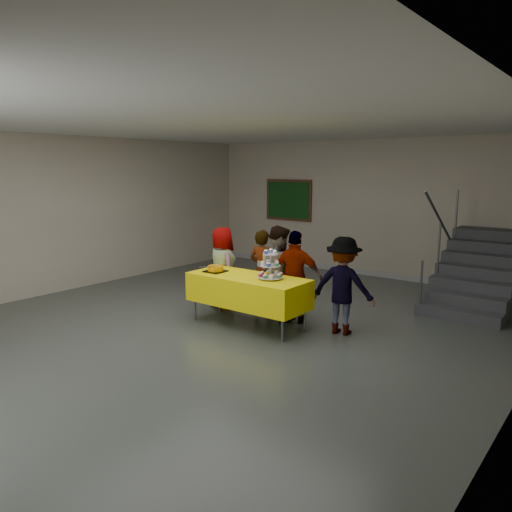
{
  "coord_description": "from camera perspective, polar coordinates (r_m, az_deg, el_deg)",
  "views": [
    {
      "loc": [
        4.81,
        -5.22,
        2.38
      ],
      "look_at": [
        0.23,
        0.72,
        1.05
      ],
      "focal_mm": 35.0,
      "sensor_mm": 36.0,
      "label": 1
    }
  ],
  "objects": [
    {
      "name": "bear_cake",
      "position": [
        7.84,
        -4.65,
        -1.39
      ],
      "size": [
        0.32,
        0.36,
        0.12
      ],
      "color": "black",
      "rests_on": "bake_table"
    },
    {
      "name": "room_shell",
      "position": [
        7.12,
        -4.92,
        8.01
      ],
      "size": [
        10.0,
        10.04,
        3.02
      ],
      "color": "#4C514C",
      "rests_on": "ground"
    },
    {
      "name": "schoolchild_c",
      "position": [
        7.92,
        2.61,
        -1.86
      ],
      "size": [
        0.85,
        0.74,
        1.49
      ],
      "primitive_type": "imported",
      "rotation": [
        0.0,
        0.0,
        2.86
      ],
      "color": "slate",
      "rests_on": "ground"
    },
    {
      "name": "schoolchild_a",
      "position": [
        8.53,
        -3.88,
        -1.35
      ],
      "size": [
        0.8,
        0.68,
        1.4
      ],
      "primitive_type": "imported",
      "rotation": [
        0.0,
        0.0,
        2.73
      ],
      "color": "slate",
      "rests_on": "ground"
    },
    {
      "name": "schoolchild_b",
      "position": [
        8.32,
        0.77,
        -1.69
      ],
      "size": [
        0.51,
        0.34,
        1.37
      ],
      "primitive_type": "imported",
      "rotation": [
        0.0,
        0.0,
        3.17
      ],
      "color": "slate",
      "rests_on": "ground"
    },
    {
      "name": "cupcake_stand",
      "position": [
        7.29,
        1.67,
        -1.41
      ],
      "size": [
        0.38,
        0.38,
        0.44
      ],
      "color": "silver",
      "rests_on": "bake_table"
    },
    {
      "name": "schoolchild_d",
      "position": [
        7.69,
        4.53,
        -2.44
      ],
      "size": [
        0.91,
        0.6,
        1.44
      ],
      "primitive_type": "imported",
      "rotation": [
        0.0,
        0.0,
        3.46
      ],
      "color": "#5C5C65",
      "rests_on": "ground"
    },
    {
      "name": "staircase",
      "position": [
        9.77,
        24.46,
        -2.03
      ],
      "size": [
        1.3,
        2.4,
        2.04
      ],
      "color": "#424447",
      "rests_on": "ground"
    },
    {
      "name": "schoolchild_e",
      "position": [
        7.29,
        9.93,
        -3.35
      ],
      "size": [
        0.99,
        0.68,
        1.42
      ],
      "primitive_type": "imported",
      "rotation": [
        0.0,
        0.0,
        3.31
      ],
      "color": "slate",
      "rests_on": "ground"
    },
    {
      "name": "noticeboard",
      "position": [
        12.3,
        3.73,
        6.4
      ],
      "size": [
        1.3,
        0.05,
        1.0
      ],
      "color": "#472B16",
      "rests_on": "ground"
    },
    {
      "name": "bake_table",
      "position": [
        7.57,
        -0.93,
        -3.89
      ],
      "size": [
        1.88,
        0.78,
        0.77
      ],
      "color": "#595960",
      "rests_on": "ground"
    }
  ]
}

